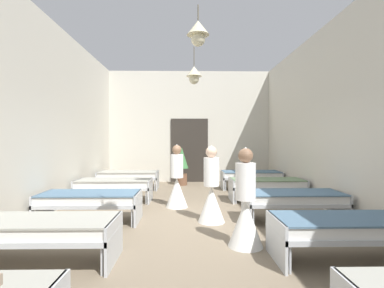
# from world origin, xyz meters

# --- Properties ---
(ground_plane) EXTENTS (6.66, 11.48, 0.10)m
(ground_plane) POSITION_xyz_m (0.00, 0.00, -0.05)
(ground_plane) COLOR #7A6B56
(room_shell) EXTENTS (6.46, 11.08, 4.21)m
(room_shell) POSITION_xyz_m (0.00, 1.29, 2.11)
(room_shell) COLOR beige
(room_shell) RESTS_ON ground
(bed_left_row_1) EXTENTS (1.90, 0.84, 0.57)m
(bed_left_row_1) POSITION_xyz_m (-1.98, -1.90, 0.44)
(bed_left_row_1) COLOR #B7BCC1
(bed_left_row_1) RESTS_ON ground
(bed_right_row_1) EXTENTS (1.90, 0.84, 0.57)m
(bed_right_row_1) POSITION_xyz_m (1.98, -1.90, 0.44)
(bed_right_row_1) COLOR #B7BCC1
(bed_right_row_1) RESTS_ON ground
(bed_left_row_2) EXTENTS (1.90, 0.84, 0.57)m
(bed_left_row_2) POSITION_xyz_m (-1.98, 0.00, 0.44)
(bed_left_row_2) COLOR #B7BCC1
(bed_left_row_2) RESTS_ON ground
(bed_right_row_2) EXTENTS (1.90, 0.84, 0.57)m
(bed_right_row_2) POSITION_xyz_m (1.98, 0.00, 0.44)
(bed_right_row_2) COLOR #B7BCC1
(bed_right_row_2) RESTS_ON ground
(bed_left_row_3) EXTENTS (1.90, 0.84, 0.57)m
(bed_left_row_3) POSITION_xyz_m (-1.98, 1.90, 0.44)
(bed_left_row_3) COLOR #B7BCC1
(bed_left_row_3) RESTS_ON ground
(bed_right_row_3) EXTENTS (1.90, 0.84, 0.57)m
(bed_right_row_3) POSITION_xyz_m (1.98, 1.90, 0.44)
(bed_right_row_3) COLOR #B7BCC1
(bed_right_row_3) RESTS_ON ground
(bed_left_row_4) EXTENTS (1.90, 0.84, 0.57)m
(bed_left_row_4) POSITION_xyz_m (-1.98, 3.79, 0.44)
(bed_left_row_4) COLOR #B7BCC1
(bed_left_row_4) RESTS_ON ground
(bed_right_row_4) EXTENTS (1.90, 0.84, 0.57)m
(bed_right_row_4) POSITION_xyz_m (1.98, 3.79, 0.44)
(bed_right_row_4) COLOR #B7BCC1
(bed_right_row_4) RESTS_ON ground
(nurse_near_aisle) EXTENTS (0.52, 0.52, 1.49)m
(nurse_near_aisle) POSITION_xyz_m (0.37, -0.04, 0.53)
(nurse_near_aisle) COLOR white
(nurse_near_aisle) RESTS_ON ground
(nurse_mid_aisle) EXTENTS (0.52, 0.52, 1.49)m
(nurse_mid_aisle) POSITION_xyz_m (-0.34, 1.23, 0.53)
(nurse_mid_aisle) COLOR white
(nurse_mid_aisle) RESTS_ON ground
(nurse_far_aisle) EXTENTS (0.52, 0.52, 1.49)m
(nurse_far_aisle) POSITION_xyz_m (0.76, -1.35, 0.53)
(nurse_far_aisle) COLOR white
(nurse_far_aisle) RESTS_ON ground
(potted_plant) EXTENTS (0.46, 0.46, 1.33)m
(potted_plant) POSITION_xyz_m (-0.28, 4.61, 0.76)
(potted_plant) COLOR brown
(potted_plant) RESTS_ON ground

